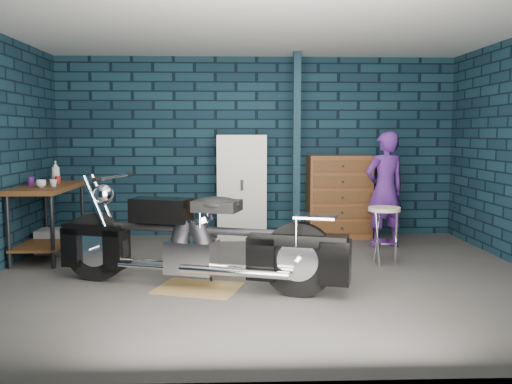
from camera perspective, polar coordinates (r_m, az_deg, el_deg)
ground at (r=5.97m, az=0.97°, el=-8.93°), size 6.00×6.00×0.00m
room_walls at (r=6.32m, az=0.73°, el=9.33°), size 6.02×5.01×2.71m
support_post at (r=7.75m, az=4.29°, el=4.64°), size 0.10×0.10×2.70m
workbench at (r=7.32m, az=-20.97°, el=-2.88°), size 0.60×1.40×0.91m
drip_mat at (r=5.58m, az=-6.09°, el=-10.01°), size 0.96×0.83×0.01m
motorcycle at (r=5.45m, az=-6.15°, el=-4.32°), size 2.66×1.43×1.13m
person at (r=7.58m, az=13.41°, el=0.23°), size 0.66×0.52×1.58m
storage_bin at (r=7.59m, az=-20.16°, el=-4.84°), size 0.49×0.35×0.31m
locker at (r=8.02m, az=-1.52°, el=0.54°), size 0.72×0.51×1.53m
tool_chest at (r=8.18m, az=8.73°, el=-0.48°), size 0.93×0.51×1.23m
shop_stool at (r=6.63m, az=13.29°, el=-4.52°), size 0.46×0.46×0.69m
cup_a at (r=7.01m, az=-21.69°, el=0.83°), size 0.15×0.15×0.09m
cup_b at (r=7.07m, az=-20.55°, el=0.90°), size 0.11×0.11×0.09m
mug_purple at (r=7.27m, az=-22.61°, el=1.05°), size 0.10×0.10×0.11m
mug_red at (r=7.45m, az=-20.14°, el=1.21°), size 0.09×0.09×0.10m
bottle at (r=7.62m, az=-20.34°, el=2.02°), size 0.12×0.12×0.29m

